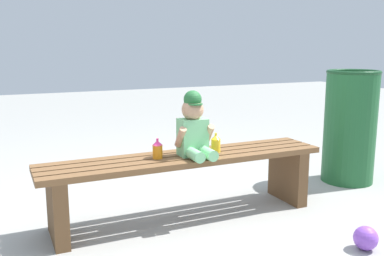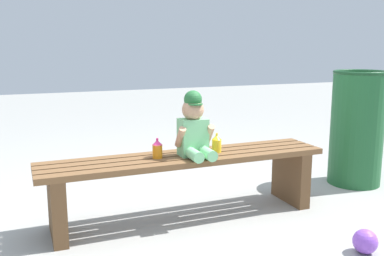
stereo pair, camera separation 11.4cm
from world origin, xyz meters
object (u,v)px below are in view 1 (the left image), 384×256
sippy_cup_right (216,143)px  toy_ball (366,238)px  child_figure (194,128)px  sippy_cup_left (158,149)px  park_bench (186,174)px  trash_bin (350,126)px

sippy_cup_right → toy_ball: 1.03m
child_figure → sippy_cup_left: size_ratio=3.26×
park_bench → sippy_cup_left: size_ratio=14.60×
sippy_cup_left → sippy_cup_right: 0.40m
park_bench → toy_ball: park_bench is taller
park_bench → trash_bin: (1.50, 0.16, 0.16)m
child_figure → sippy_cup_left: 0.26m
sippy_cup_left → trash_bin: 1.69m
child_figure → trash_bin: trash_bin is taller
sippy_cup_left → trash_bin: (1.68, 0.16, -0.02)m
child_figure → sippy_cup_left: (-0.23, 0.03, -0.12)m
sippy_cup_left → trash_bin: trash_bin is taller
park_bench → sippy_cup_right: sippy_cup_right is taller
sippy_cup_right → toy_ball: (0.49, -0.81, -0.40)m
sippy_cup_left → toy_ball: size_ratio=0.95×
trash_bin → park_bench: bearing=-173.9°
toy_ball → trash_bin: size_ratio=0.15×
child_figure → trash_bin: size_ratio=0.45×
child_figure → sippy_cup_right: 0.21m
toy_ball → trash_bin: bearing=50.6°
child_figure → toy_ball: 1.14m
sippy_cup_right → trash_bin: (1.29, 0.16, -0.02)m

